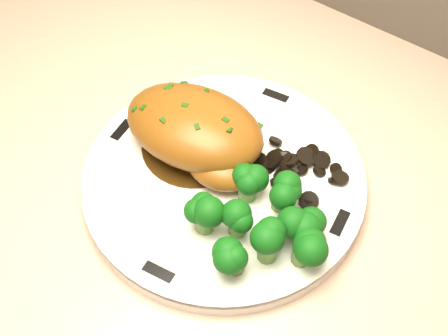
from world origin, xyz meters
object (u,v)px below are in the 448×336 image
Objects in this scene: plate at (224,179)px; broccoli_florets at (260,222)px; counter at (159,276)px; chicken_breast at (197,131)px.

plate is 2.46× the size of broccoli_florets.
counter is 0.48m from plate.
counter reaches higher than broccoli_florets.
broccoli_florets is (0.07, -0.04, 0.03)m from plate.
chicken_breast is 1.43× the size of broccoli_florets.
counter is 0.51m from chicken_breast.
plate is 0.06m from chicken_breast.
counter is 7.16× the size of plate.
counter reaches higher than plate.
plate is at bearing -6.98° from counter.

